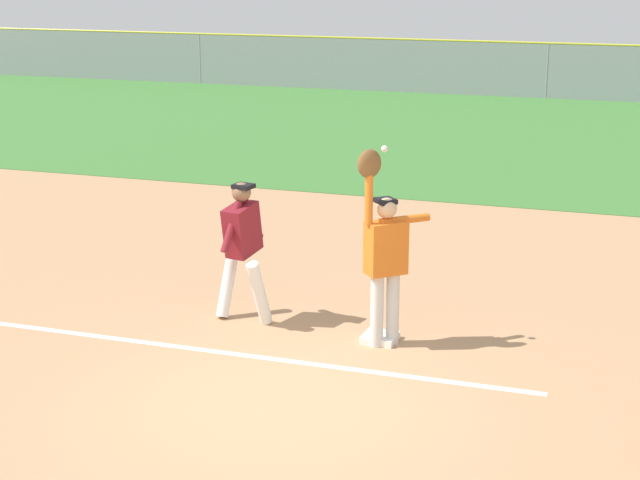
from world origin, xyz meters
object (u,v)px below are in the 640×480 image
object	(u,v)px
fielder	(384,251)
runner	(242,242)
parked_car_white	(363,59)
parked_car_silver	(546,63)
first_base	(380,338)
baseball	(385,149)

from	to	relation	value
fielder	runner	size ratio (longest dim) A/B	1.33
fielder	runner	distance (m)	1.82
runner	parked_car_white	bearing A→B (deg)	114.01
runner	parked_car_white	distance (m)	24.68
fielder	parked_car_silver	bearing A→B (deg)	-39.63
fielder	parked_car_white	size ratio (longest dim) A/B	0.51
first_base	parked_car_white	size ratio (longest dim) A/B	0.09
first_base	fielder	size ratio (longest dim) A/B	0.17
first_base	baseball	size ratio (longest dim) A/B	5.14
parked_car_white	fielder	bearing A→B (deg)	-72.04
runner	fielder	bearing A→B (deg)	4.14
fielder	baseball	world-z (taller)	baseball
first_base	baseball	xyz separation A→B (m)	(0.01, 0.01, 2.21)
runner	parked_car_silver	world-z (taller)	runner
parked_car_white	baseball	bearing A→B (deg)	-72.07
fielder	baseball	size ratio (longest dim) A/B	30.81
first_base	parked_car_white	xyz separation A→B (m)	(-7.21, 24.19, 0.63)
parked_car_silver	baseball	bearing A→B (deg)	-87.50
first_base	runner	size ratio (longest dim) A/B	0.22
runner	baseball	size ratio (longest dim) A/B	23.24
baseball	runner	bearing A→B (deg)	176.31
fielder	parked_car_white	bearing A→B (deg)	-25.32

